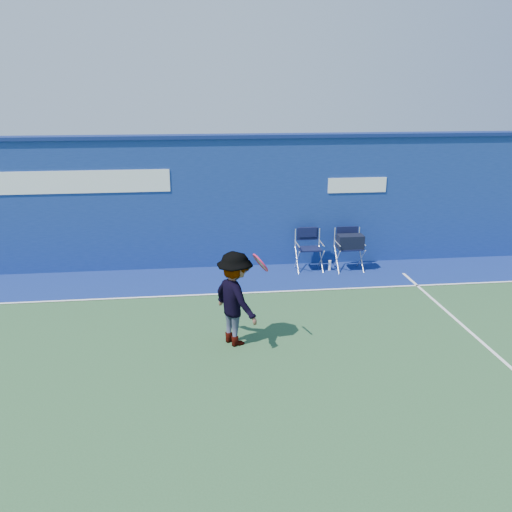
{
  "coord_description": "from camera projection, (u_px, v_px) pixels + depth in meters",
  "views": [
    {
      "loc": [
        -0.24,
        -7.26,
        4.13
      ],
      "look_at": [
        0.92,
        2.6,
        1.0
      ],
      "focal_mm": 38.0,
      "sensor_mm": 36.0,
      "label": 1
    }
  ],
  "objects": [
    {
      "name": "court_lines",
      "position": [
        214.0,
        353.0,
        8.71
      ],
      "size": [
        24.0,
        12.0,
        0.01
      ],
      "color": "white",
      "rests_on": "out_of_bounds_strip"
    },
    {
      "name": "out_of_bounds_strip",
      "position": [
        207.0,
        280.0,
        12.03
      ],
      "size": [
        24.0,
        1.8,
        0.01
      ],
      "primitive_type": "cube",
      "color": "navy",
      "rests_on": "ground"
    },
    {
      "name": "water_bottle",
      "position": [
        330.0,
        265.0,
        12.64
      ],
      "size": [
        0.07,
        0.07,
        0.24
      ],
      "primitive_type": "cylinder",
      "color": "white",
      "rests_on": "ground"
    },
    {
      "name": "directors_chair_right",
      "position": [
        349.0,
        253.0,
        12.59
      ],
      "size": [
        0.59,
        0.53,
        0.98
      ],
      "color": "silver",
      "rests_on": "ground"
    },
    {
      "name": "stadium_wall",
      "position": [
        204.0,
        202.0,
        12.61
      ],
      "size": [
        24.0,
        0.5,
        3.08
      ],
      "color": "navy",
      "rests_on": "ground"
    },
    {
      "name": "tennis_player",
      "position": [
        235.0,
        298.0,
        8.87
      ],
      "size": [
        1.08,
        1.19,
        1.6
      ],
      "color": "#EA4738",
      "rests_on": "ground"
    },
    {
      "name": "directors_chair_left",
      "position": [
        309.0,
        257.0,
        12.61
      ],
      "size": [
        0.57,
        0.53,
        0.97
      ],
      "color": "silver",
      "rests_on": "ground"
    },
    {
      "name": "ground",
      "position": [
        215.0,
        373.0,
        8.15
      ],
      "size": [
        80.0,
        80.0,
        0.0
      ],
      "primitive_type": "plane",
      "color": "#2B512D",
      "rests_on": "ground"
    }
  ]
}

